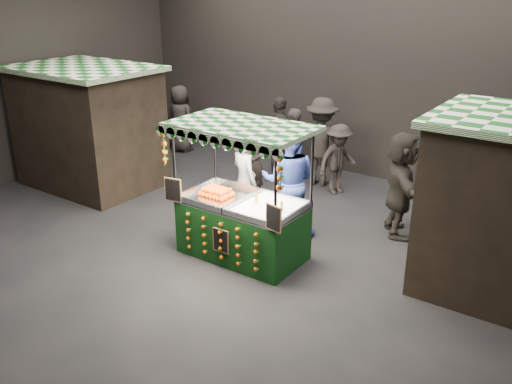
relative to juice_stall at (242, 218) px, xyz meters
The scene contains 14 objects.
ground 0.79m from the juice_stall, 162.23° to the right, with size 12.00×12.00×0.00m, color black.
market_hall 2.72m from the juice_stall, 162.23° to the right, with size 12.10×10.10×5.05m.
neighbour_stall_left 4.89m from the juice_stall, 169.52° to the left, with size 3.00×2.20×2.60m.
juice_stall is the anchor object (origin of this frame).
vendor_grey 1.18m from the juice_stall, 123.84° to the left, with size 0.76×0.64×1.77m.
vendor_blue 1.20m from the juice_stall, 81.18° to the left, with size 1.22×1.11×2.03m.
shopper_0 2.63m from the juice_stall, 121.41° to the left, with size 0.67×0.55×1.57m.
shopper_1 3.59m from the juice_stall, 31.76° to the left, with size 0.88×0.73×1.63m.
shopper_2 4.07m from the juice_stall, 114.19° to the left, with size 1.16×0.77×1.84m.
shopper_3 3.49m from the juice_stall, 90.88° to the left, with size 0.90×1.11×1.51m.
shopper_4 6.23m from the juice_stall, 141.45° to the left, with size 0.87×0.58×1.74m.
shopper_5 2.91m from the juice_stall, 52.30° to the left, with size 1.39×1.79×1.89m.
shopper_6 3.72m from the juice_stall, 109.08° to the left, with size 0.45×0.64×1.68m.
shopper_7 3.82m from the juice_stall, 99.33° to the left, with size 1.37×0.95×1.95m.
Camera 1 is at (5.24, -6.42, 4.33)m, focal length 38.65 mm.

